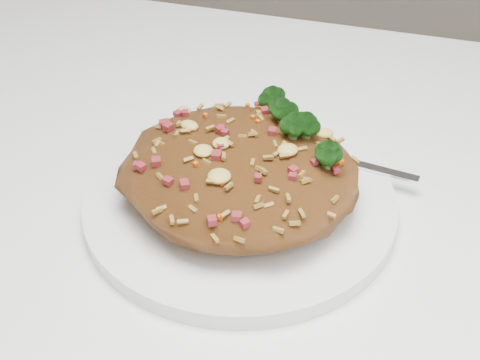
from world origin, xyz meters
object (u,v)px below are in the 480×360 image
at_px(dining_table, 234,332).
at_px(fried_rice, 242,163).
at_px(fork, 331,158).
at_px(plate, 240,202).

bearing_deg(dining_table, fried_rice, 99.63).
bearing_deg(fork, plate, -124.38).
height_order(dining_table, plate, plate).
height_order(dining_table, fried_rice, fried_rice).
relative_size(plate, fried_rice, 1.33).
xyz_separation_m(dining_table, fried_rice, (-0.01, 0.05, 0.14)).
bearing_deg(plate, dining_table, -79.10).
bearing_deg(fork, fried_rice, -124.34).
height_order(plate, fried_rice, fried_rice).
relative_size(dining_table, fried_rice, 6.59).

